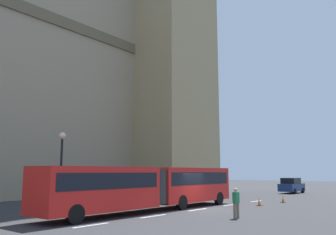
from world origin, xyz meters
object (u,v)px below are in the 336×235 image
at_px(traffic_cone_middle, 283,199).
at_px(sedan_lead, 292,186).
at_px(articulated_bus, 150,185).
at_px(street_lamp, 61,165).
at_px(traffic_cone_west, 259,202).
at_px(pedestrian_near_cones, 236,202).

bearing_deg(traffic_cone_middle, sedan_lead, 17.20).
distance_m(articulated_bus, street_lamp, 6.15).
relative_size(sedan_lead, traffic_cone_west, 7.59).
relative_size(street_lamp, pedestrian_near_cones, 3.12).
height_order(traffic_cone_west, street_lamp, street_lamp).
xyz_separation_m(articulated_bus, traffic_cone_middle, (11.99, -4.42, -1.46)).
bearing_deg(sedan_lead, street_lamp, 170.95).
relative_size(articulated_bus, traffic_cone_middle, 29.00).
distance_m(sedan_lead, traffic_cone_west, 17.90).
bearing_deg(traffic_cone_west, street_lamp, 144.74).
distance_m(sedan_lead, street_lamp, 30.03).
bearing_deg(articulated_bus, sedan_lead, -0.46).
distance_m(sedan_lead, traffic_cone_middle, 14.26).
distance_m(traffic_cone_west, street_lamp, 15.08).
relative_size(traffic_cone_west, pedestrian_near_cones, 0.34).
distance_m(traffic_cone_middle, street_lamp, 18.50).
height_order(street_lamp, pedestrian_near_cones, street_lamp).
height_order(sedan_lead, pedestrian_near_cones, sedan_lead).
bearing_deg(articulated_bus, traffic_cone_middle, -20.23).
distance_m(traffic_cone_west, pedestrian_near_cones, 8.11).
distance_m(street_lamp, pedestrian_near_cones, 11.80).
bearing_deg(traffic_cone_middle, street_lamp, 150.80).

